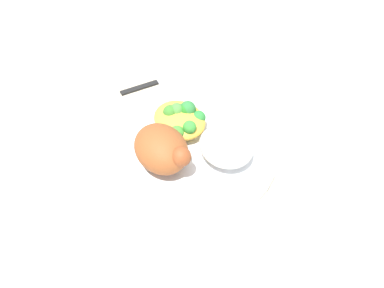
% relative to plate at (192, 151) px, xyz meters
% --- Properties ---
extents(ground_plane, '(2.00, 2.00, 0.00)m').
position_rel_plate_xyz_m(ground_plane, '(0.00, 0.00, -0.01)').
color(ground_plane, '#C1B396').
extents(plate, '(0.28, 0.28, 0.01)m').
position_rel_plate_xyz_m(plate, '(0.00, 0.00, 0.00)').
color(plate, white).
rests_on(plate, ground_plane).
extents(roasted_chicken, '(0.11, 0.08, 0.06)m').
position_rel_plate_xyz_m(roasted_chicken, '(0.00, -0.06, 0.04)').
color(roasted_chicken, brown).
rests_on(roasted_chicken, plate).
extents(rice_pile, '(0.09, 0.08, 0.04)m').
position_rel_plate_xyz_m(rice_pile, '(0.04, 0.04, 0.03)').
color(rice_pile, white).
rests_on(rice_pile, plate).
extents(mac_cheese_with_broccoli, '(0.10, 0.08, 0.04)m').
position_rel_plate_xyz_m(mac_cheese_with_broccoli, '(-0.05, 0.01, 0.03)').
color(mac_cheese_with_broccoli, gold).
rests_on(mac_cheese_with_broccoli, plate).
extents(fork, '(0.03, 0.14, 0.01)m').
position_rel_plate_xyz_m(fork, '(-0.17, 0.02, -0.00)').
color(fork, silver).
rests_on(fork, ground_plane).
extents(knife, '(0.03, 0.19, 0.01)m').
position_rel_plate_xyz_m(knife, '(-0.20, 0.04, -0.00)').
color(knife, black).
rests_on(knife, ground_plane).
extents(water_glass, '(0.07, 0.07, 0.09)m').
position_rel_plate_xyz_m(water_glass, '(0.20, 0.04, 0.04)').
color(water_glass, silver).
rests_on(water_glass, ground_plane).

